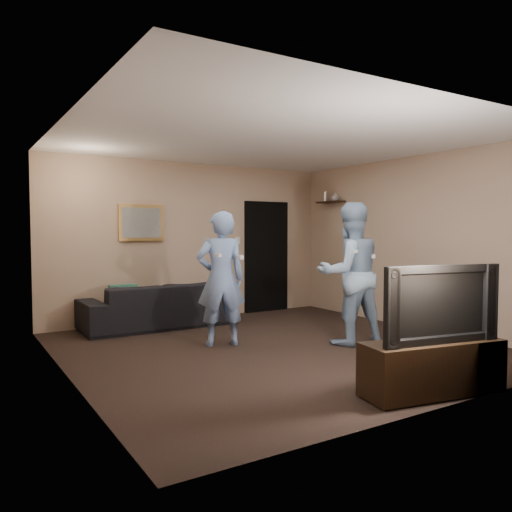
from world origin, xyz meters
TOP-DOWN VIEW (x-y plane):
  - ground at (0.00, 0.00)m, footprint 5.00×5.00m
  - ceiling at (0.00, 0.00)m, footprint 5.00×5.00m
  - wall_back at (0.00, 2.50)m, footprint 5.00×0.04m
  - wall_front at (0.00, -2.50)m, footprint 5.00×0.04m
  - wall_left at (-2.50, 0.00)m, footprint 0.04×5.00m
  - wall_right at (2.50, 0.00)m, footprint 0.04×5.00m
  - sofa at (-0.77, 2.08)m, footprint 2.31×0.92m
  - throw_pillow at (-1.32, 2.08)m, footprint 0.41×0.14m
  - painting_frame at (-0.90, 2.48)m, footprint 0.72×0.05m
  - painting_canvas at (-0.90, 2.45)m, footprint 0.62×0.01m
  - doorway at (1.45, 2.47)m, footprint 0.90×0.06m
  - light_switch at (0.85, 2.48)m, footprint 0.08×0.02m
  - wall_shelf at (2.39, 1.80)m, footprint 0.20×0.60m
  - shelf_vase at (2.39, 1.67)m, footprint 0.18×0.18m
  - shelf_figurine at (2.39, 1.95)m, footprint 0.06×0.06m
  - tv_console at (0.20, -2.23)m, footprint 1.39×0.66m
  - television at (0.20, -2.23)m, footprint 1.21×0.37m
  - wii_player_left at (-0.53, 0.48)m, footprint 0.72×0.58m
  - wii_player_right at (0.94, -0.32)m, footprint 1.03×0.88m

SIDE VIEW (x-z plane):
  - ground at x=0.00m, z-range 0.00..0.00m
  - tv_console at x=0.20m, z-range 0.01..0.49m
  - sofa at x=-0.77m, z-range 0.00..0.67m
  - throw_pillow at x=-1.32m, z-range 0.28..0.68m
  - television at x=0.20m, z-range 0.49..1.18m
  - wii_player_left at x=-0.53m, z-range 0.00..1.72m
  - wii_player_right at x=0.94m, z-range 0.00..1.84m
  - doorway at x=1.45m, z-range 0.00..2.00m
  - wall_back at x=0.00m, z-range 0.00..2.60m
  - wall_front at x=0.00m, z-range 0.00..2.60m
  - wall_left at x=-2.50m, z-range 0.00..2.60m
  - wall_right at x=2.50m, z-range 0.00..2.60m
  - light_switch at x=0.85m, z-range 1.24..1.36m
  - painting_frame at x=-0.90m, z-range 1.32..1.89m
  - painting_canvas at x=-0.90m, z-range 1.37..1.83m
  - wall_shelf at x=2.39m, z-range 1.98..2.00m
  - shelf_vase at x=2.39m, z-range 2.00..2.15m
  - shelf_figurine at x=2.39m, z-range 2.00..2.18m
  - ceiling at x=0.00m, z-range 2.58..2.62m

